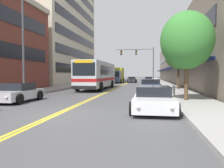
{
  "coord_description": "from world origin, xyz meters",
  "views": [
    {
      "loc": [
        3.99,
        -9.24,
        1.79
      ],
      "look_at": [
        -0.09,
        16.23,
        0.64
      ],
      "focal_mm": 35.0,
      "sensor_mm": 36.0,
      "label": 1
    }
  ],
  "objects_px": {
    "car_dark_grey_parked_left_near": "(99,81)",
    "city_bus": "(98,74)",
    "car_silver_parked_left_mid": "(17,93)",
    "car_slate_blue_parked_right_far": "(150,87)",
    "street_tree_right_mid": "(178,54)",
    "car_navy_parked_right_mid": "(149,80)",
    "street_tree_right_near": "(187,40)",
    "street_lamp_left_near": "(26,37)",
    "fire_hydrant": "(173,91)",
    "traffic_signal_mast": "(140,58)",
    "box_truck": "(117,75)",
    "car_charcoal_moving_lead": "(132,80)",
    "car_white_parked_right_foreground": "(153,100)"
  },
  "relations": [
    {
      "from": "fire_hydrant",
      "to": "street_lamp_left_near",
      "type": "bearing_deg",
      "value": -172.37
    },
    {
      "from": "car_silver_parked_left_mid",
      "to": "traffic_signal_mast",
      "type": "height_order",
      "value": "traffic_signal_mast"
    },
    {
      "from": "city_bus",
      "to": "car_navy_parked_right_mid",
      "type": "xyz_separation_m",
      "value": [
        6.39,
        24.99,
        -1.25
      ]
    },
    {
      "from": "street_tree_right_near",
      "to": "car_slate_blue_parked_right_far",
      "type": "bearing_deg",
      "value": 108.0
    },
    {
      "from": "street_tree_right_near",
      "to": "car_dark_grey_parked_left_near",
      "type": "bearing_deg",
      "value": 114.74
    },
    {
      "from": "city_bus",
      "to": "box_truck",
      "type": "bearing_deg",
      "value": 90.94
    },
    {
      "from": "car_dark_grey_parked_left_near",
      "to": "street_tree_right_near",
      "type": "distance_m",
      "value": 26.19
    },
    {
      "from": "car_dark_grey_parked_left_near",
      "to": "car_silver_parked_left_mid",
      "type": "xyz_separation_m",
      "value": [
        0.01,
        -24.81,
        -0.07
      ]
    },
    {
      "from": "car_navy_parked_right_mid",
      "to": "street_tree_right_mid",
      "type": "distance_m",
      "value": 26.32
    },
    {
      "from": "car_slate_blue_parked_right_far",
      "to": "street_tree_right_near",
      "type": "distance_m",
      "value": 7.57
    },
    {
      "from": "box_truck",
      "to": "traffic_signal_mast",
      "type": "bearing_deg",
      "value": -32.24
    },
    {
      "from": "car_white_parked_right_foreground",
      "to": "car_navy_parked_right_mid",
      "type": "xyz_separation_m",
      "value": [
        0.09,
        40.55,
        0.01
      ]
    },
    {
      "from": "traffic_signal_mast",
      "to": "fire_hydrant",
      "type": "height_order",
      "value": "traffic_signal_mast"
    },
    {
      "from": "car_charcoal_moving_lead",
      "to": "street_tree_right_mid",
      "type": "height_order",
      "value": "street_tree_right_mid"
    },
    {
      "from": "car_white_parked_right_foreground",
      "to": "street_tree_right_mid",
      "type": "distance_m",
      "value": 15.37
    },
    {
      "from": "city_bus",
      "to": "car_charcoal_moving_lead",
      "type": "height_order",
      "value": "city_bus"
    },
    {
      "from": "fire_hydrant",
      "to": "traffic_signal_mast",
      "type": "bearing_deg",
      "value": 97.02
    },
    {
      "from": "car_silver_parked_left_mid",
      "to": "box_truck",
      "type": "relative_size",
      "value": 0.55
    },
    {
      "from": "box_truck",
      "to": "fire_hydrant",
      "type": "height_order",
      "value": "box_truck"
    },
    {
      "from": "city_bus",
      "to": "fire_hydrant",
      "type": "xyz_separation_m",
      "value": [
        7.94,
        -9.39,
        -1.25
      ]
    },
    {
      "from": "city_bus",
      "to": "street_tree_right_near",
      "type": "relative_size",
      "value": 2.16
    },
    {
      "from": "car_white_parked_right_foreground",
      "to": "car_slate_blue_parked_right_far",
      "type": "height_order",
      "value": "car_slate_blue_parked_right_far"
    },
    {
      "from": "city_bus",
      "to": "car_navy_parked_right_mid",
      "type": "distance_m",
      "value": 25.83
    },
    {
      "from": "car_dark_grey_parked_left_near",
      "to": "traffic_signal_mast",
      "type": "height_order",
      "value": "traffic_signal_mast"
    },
    {
      "from": "traffic_signal_mast",
      "to": "street_tree_right_near",
      "type": "distance_m",
      "value": 28.99
    },
    {
      "from": "car_dark_grey_parked_left_near",
      "to": "street_tree_right_mid",
      "type": "height_order",
      "value": "street_tree_right_mid"
    },
    {
      "from": "car_charcoal_moving_lead",
      "to": "traffic_signal_mast",
      "type": "height_order",
      "value": "traffic_signal_mast"
    },
    {
      "from": "car_navy_parked_right_mid",
      "to": "fire_hydrant",
      "type": "distance_m",
      "value": 34.42
    },
    {
      "from": "fire_hydrant",
      "to": "car_navy_parked_right_mid",
      "type": "bearing_deg",
      "value": 92.58
    },
    {
      "from": "street_tree_right_mid",
      "to": "street_tree_right_near",
      "type": "bearing_deg",
      "value": -95.21
    },
    {
      "from": "car_silver_parked_left_mid",
      "to": "street_tree_right_near",
      "type": "distance_m",
      "value": 11.43
    },
    {
      "from": "car_silver_parked_left_mid",
      "to": "car_slate_blue_parked_right_far",
      "type": "xyz_separation_m",
      "value": [
        8.76,
        7.7,
        0.05
      ]
    },
    {
      "from": "city_bus",
      "to": "street_tree_right_mid",
      "type": "bearing_deg",
      "value": -5.53
    },
    {
      "from": "car_slate_blue_parked_right_far",
      "to": "car_charcoal_moving_lead",
      "type": "height_order",
      "value": "car_slate_blue_parked_right_far"
    },
    {
      "from": "car_white_parked_right_foreground",
      "to": "car_slate_blue_parked_right_far",
      "type": "distance_m",
      "value": 10.09
    },
    {
      "from": "car_dark_grey_parked_left_near",
      "to": "traffic_signal_mast",
      "type": "xyz_separation_m",
      "value": [
        7.16,
        5.13,
        4.39
      ]
    },
    {
      "from": "city_bus",
      "to": "street_lamp_left_near",
      "type": "relative_size",
      "value": 1.51
    },
    {
      "from": "car_slate_blue_parked_right_far",
      "to": "street_tree_right_near",
      "type": "xyz_separation_m",
      "value": [
        2.11,
        -6.49,
        3.28
      ]
    },
    {
      "from": "car_navy_parked_right_mid",
      "to": "street_tree_right_near",
      "type": "distance_m",
      "value": 37.15
    },
    {
      "from": "car_navy_parked_right_mid",
      "to": "car_silver_parked_left_mid",
      "type": "bearing_deg",
      "value": -103.02
    },
    {
      "from": "traffic_signal_mast",
      "to": "fire_hydrant",
      "type": "bearing_deg",
      "value": -82.98
    },
    {
      "from": "car_navy_parked_right_mid",
      "to": "fire_hydrant",
      "type": "bearing_deg",
      "value": -87.42
    },
    {
      "from": "car_charcoal_moving_lead",
      "to": "street_tree_right_near",
      "type": "relative_size",
      "value": 0.81
    },
    {
      "from": "street_lamp_left_near",
      "to": "car_navy_parked_right_mid",
      "type": "bearing_deg",
      "value": 75.2
    },
    {
      "from": "car_silver_parked_left_mid",
      "to": "car_dark_grey_parked_left_near",
      "type": "bearing_deg",
      "value": 90.02
    },
    {
      "from": "car_navy_parked_right_mid",
      "to": "fire_hydrant",
      "type": "relative_size",
      "value": 5.73
    },
    {
      "from": "car_charcoal_moving_lead",
      "to": "car_dark_grey_parked_left_near",
      "type": "bearing_deg",
      "value": -117.53
    },
    {
      "from": "car_navy_parked_right_mid",
      "to": "fire_hydrant",
      "type": "height_order",
      "value": "car_navy_parked_right_mid"
    },
    {
      "from": "box_truck",
      "to": "fire_hydrant",
      "type": "relative_size",
      "value": 9.42
    },
    {
      "from": "car_dark_grey_parked_left_near",
      "to": "city_bus",
      "type": "bearing_deg",
      "value": -78.15
    }
  ]
}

